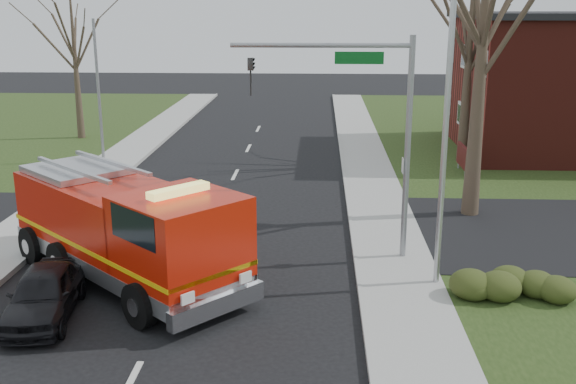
{
  "coord_description": "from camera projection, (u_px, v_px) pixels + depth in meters",
  "views": [
    {
      "loc": [
        3.88,
        -18.14,
        7.62
      ],
      "look_at": [
        2.94,
        1.99,
        2.0
      ],
      "focal_mm": 42.0,
      "sensor_mm": 36.0,
      "label": 1
    }
  ],
  "objects": [
    {
      "name": "bare_tree_left",
      "position": [
        74.0,
        43.0,
        37.88
      ],
      "size": [
        4.5,
        4.5,
        9.0
      ],
      "color": "#3C2E23",
      "rests_on": "ground"
    },
    {
      "name": "health_center_sign",
      "position": [
        463.0,
        156.0,
        30.99
      ],
      "size": [
        0.12,
        2.0,
        1.4
      ],
      "color": "#4F1212",
      "rests_on": "ground"
    },
    {
      "name": "streetlight_pole",
      "position": [
        443.0,
        126.0,
        17.65
      ],
      "size": [
        1.48,
        0.16,
        8.4
      ],
      "color": "#B7BABF",
      "rests_on": "ground"
    },
    {
      "name": "utility_pole_far",
      "position": [
        99.0,
        93.0,
        32.51
      ],
      "size": [
        0.14,
        0.14,
        7.0
      ],
      "primitive_type": "cylinder",
      "color": "gray",
      "rests_on": "ground"
    },
    {
      "name": "parked_car_maroon",
      "position": [
        44.0,
        293.0,
        16.86
      ],
      "size": [
        1.98,
        3.93,
        1.29
      ],
      "primitive_type": "imported",
      "rotation": [
        0.0,
        0.0,
        0.13
      ],
      "color": "black",
      "rests_on": "ground"
    },
    {
      "name": "bare_tree_near",
      "position": [
        485.0,
        11.0,
        23.03
      ],
      "size": [
        6.0,
        6.0,
        12.0
      ],
      "color": "#3C2E23",
      "rests_on": "ground"
    },
    {
      "name": "sidewalk_right",
      "position": [
        398.0,
        276.0,
        19.37
      ],
      "size": [
        2.4,
        80.0,
        0.15
      ],
      "primitive_type": "cube",
      "color": "#9A9B95",
      "rests_on": "ground"
    },
    {
      "name": "bare_tree_far",
      "position": [
        471.0,
        29.0,
        31.87
      ],
      "size": [
        5.25,
        5.25,
        10.5
      ],
      "color": "#3C2E23",
      "rests_on": "ground"
    },
    {
      "name": "ground",
      "position": [
        185.0,
        275.0,
        19.67
      ],
      "size": [
        120.0,
        120.0,
        0.0
      ],
      "primitive_type": "plane",
      "color": "black",
      "rests_on": "ground"
    },
    {
      "name": "fire_engine",
      "position": [
        127.0,
        232.0,
        18.84
      ],
      "size": [
        7.85,
        7.55,
        3.28
      ],
      "rotation": [
        0.0,
        0.0,
        0.82
      ],
      "color": "#B81808",
      "rests_on": "ground"
    },
    {
      "name": "hedge_corner",
      "position": [
        507.0,
        275.0,
        18.15
      ],
      "size": [
        2.8,
        2.0,
        0.9
      ],
      "primitive_type": "ellipsoid",
      "color": "#293613",
      "rests_on": "lawn_right"
    },
    {
      "name": "traffic_signal_mast",
      "position": [
        365.0,
        108.0,
        19.62
      ],
      "size": [
        5.29,
        0.18,
        6.8
      ],
      "color": "gray",
      "rests_on": "ground"
    }
  ]
}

